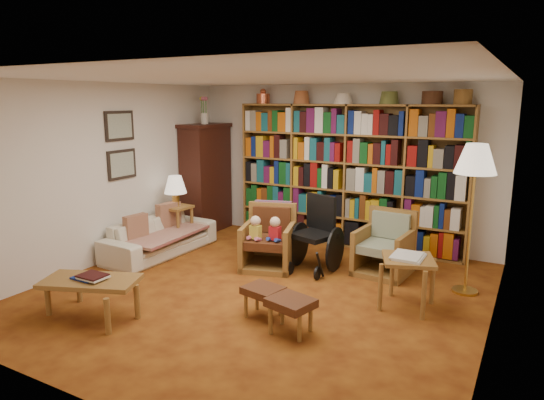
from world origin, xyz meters
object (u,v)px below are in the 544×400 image
Objects in this scene: armchair_leather at (271,241)px; side_table_papers at (408,266)px; armchair_sage at (385,249)px; footstool_b at (291,305)px; sofa at (160,237)px; floor_lamp at (475,165)px; coffee_table at (91,284)px; wheelchair at (316,236)px; side_table_lamp at (177,216)px; footstool_a at (263,292)px.

side_table_papers is at bearing -13.61° from armchair_leather.
footstool_b is at bearing -98.32° from armchair_sage.
sofa is 3.69m from side_table_papers.
armchair_leather is at bearing -76.78° from sofa.
coffee_table is at bearing -142.06° from floor_lamp.
wheelchair reaches higher than armchair_leather.
footstool_b is 2.12m from coffee_table.
wheelchair is (0.58, 0.21, 0.10)m from armchair_leather.
side_table_lamp is 2.39m from wheelchair.
side_table_papers is at bearing 53.65° from footstool_b.
floor_lamp is at bearing 54.68° from footstool_b.
sofa is 0.55m from side_table_lamp.
armchair_leather reaches higher than coffee_table.
footstool_a is 0.46m from footstool_b.
footstool_a is at bearing -85.85° from wheelchair.
floor_lamp is 4.43m from coffee_table.
armchair_sage is at bearing -72.54° from sofa.
sofa is 1.02× the size of floor_lamp.
wheelchair is at bearing 94.15° from footstool_a.
armchair_leather is at bearing 115.99° from footstool_a.
floor_lamp is (4.30, 0.12, 1.07)m from side_table_lamp.
side_table_lamp is 3.27m from armchair_sage.
side_table_papers is 1.61m from footstool_a.
floor_lamp reaches higher than armchair_leather.
side_table_lamp is at bearing 13.32° from sofa.
floor_lamp is 2.67m from footstool_b.
coffee_table is at bearing -150.63° from footstool_a.
footstool_a is at bearing -112.64° from sofa.
wheelchair is at bearing -177.55° from floor_lamp.
sofa is 2.04× the size of armchair_leather.
side_table_papers is (0.53, -1.01, 0.17)m from armchair_sage.
floor_lamp reaches higher than armchair_sage.
footstool_a is at bearing 155.71° from footstool_b.
wheelchair is 2.24× the size of footstool_a.
armchair_sage is 1.15m from side_table_papers.
armchair_leather is at bearing -159.85° from armchair_sage.
coffee_table is at bearing -155.30° from sofa.
floor_lamp is at bearing 44.15° from footstool_a.
coffee_table is (-2.85, -1.85, -0.12)m from side_table_papers.
wheelchair is 2.02× the size of footstool_b.
wheelchair is 0.56× the size of floor_lamp.
floor_lamp is 2.60× the size of side_table_papers.
coffee_table is (-0.87, -2.33, 0.01)m from armchair_leather.
side_table_papers is at bearing 37.16° from footstool_a.
armchair_leather is at bearing -173.31° from floor_lamp.
coffee_table is (0.83, -2.00, 0.10)m from sofa.
sofa is at bearing 155.33° from footstool_b.
wheelchair is at bearing 60.19° from coffee_table.
floor_lamp reaches higher than footstool_b.
armchair_leather is 0.63m from wheelchair.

